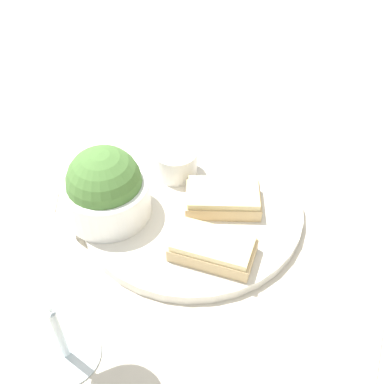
% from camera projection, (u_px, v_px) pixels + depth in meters
% --- Properties ---
extents(ground_plane, '(4.00, 4.00, 0.00)m').
position_uv_depth(ground_plane, '(192.00, 210.00, 0.63)').
color(ground_plane, beige).
extents(dinner_plate, '(0.29, 0.29, 0.01)m').
position_uv_depth(dinner_plate, '(192.00, 207.00, 0.62)').
color(dinner_plate, silver).
rests_on(dinner_plate, ground_plane).
extents(salad_bowl, '(0.11, 0.11, 0.10)m').
position_uv_depth(salad_bowl, '(105.00, 189.00, 0.58)').
color(salad_bowl, white).
rests_on(salad_bowl, dinner_plate).
extents(sauce_ramekin, '(0.06, 0.06, 0.04)m').
position_uv_depth(sauce_ramekin, '(172.00, 162.00, 0.65)').
color(sauce_ramekin, white).
rests_on(sauce_ramekin, dinner_plate).
extents(cheese_toast_near, '(0.11, 0.09, 0.03)m').
position_uv_depth(cheese_toast_near, '(223.00, 198.00, 0.61)').
color(cheese_toast_near, '#D1B27F').
rests_on(cheese_toast_near, dinner_plate).
extents(cheese_toast_far, '(0.11, 0.10, 0.03)m').
position_uv_depth(cheese_toast_far, '(213.00, 248.00, 0.55)').
color(cheese_toast_far, '#D1B27F').
rests_on(cheese_toast_far, dinner_plate).
extents(wine_glass, '(0.08, 0.08, 0.17)m').
position_uv_depth(wine_glass, '(41.00, 287.00, 0.40)').
color(wine_glass, silver).
rests_on(wine_glass, ground_plane).
extents(fork, '(0.13, 0.14, 0.01)m').
position_uv_depth(fork, '(377.00, 348.00, 0.49)').
color(fork, silver).
rests_on(fork, ground_plane).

